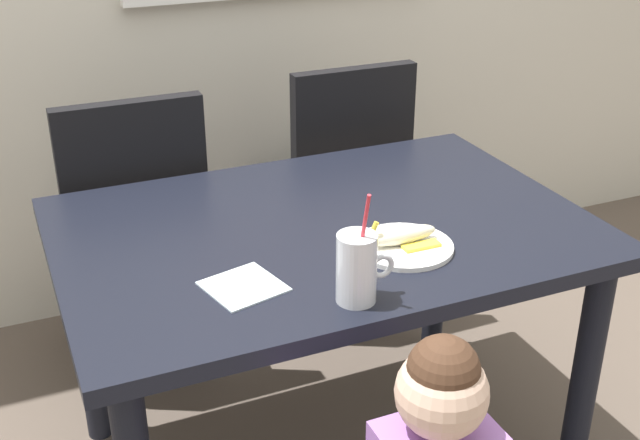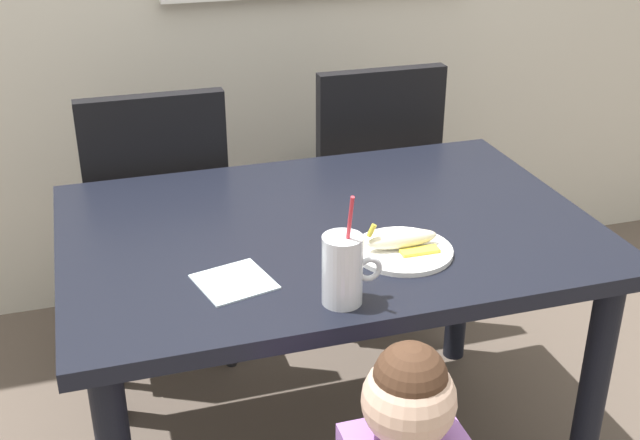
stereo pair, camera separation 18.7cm
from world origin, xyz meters
name	(u,v)px [view 1 (the left image)]	position (x,y,z in m)	size (l,w,h in m)	color
dining_table	(324,262)	(0.00, 0.00, 0.64)	(1.30, 0.89, 0.75)	black
dining_chair_left	(133,222)	(-0.36, 0.64, 0.54)	(0.44, 0.45, 0.96)	black
dining_chair_right	(338,178)	(0.36, 0.70, 0.54)	(0.44, 0.45, 0.96)	black
milk_cup	(357,272)	(-0.08, -0.35, 0.82)	(0.13, 0.08, 0.25)	silver
snack_plate	(404,247)	(0.12, -0.19, 0.76)	(0.23, 0.23, 0.01)	white
peeled_banana	(404,236)	(0.12, -0.19, 0.78)	(0.17, 0.11, 0.07)	#F4EAC6
paper_napkin	(243,286)	(-0.28, -0.21, 0.75)	(0.15, 0.15, 0.00)	silver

